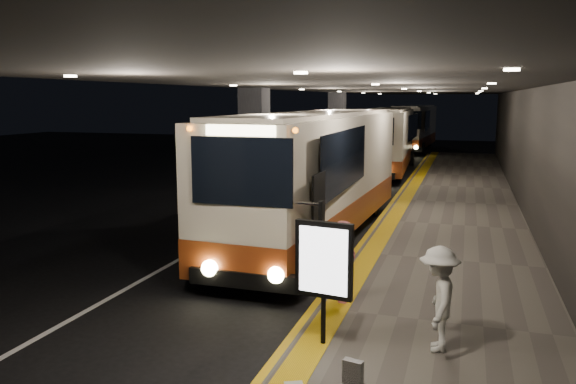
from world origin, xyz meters
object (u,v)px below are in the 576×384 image
Objects in this scene: info_sign at (324,262)px; stanchion_post at (323,296)px; passenger_boarding at (345,261)px; coach_second at (388,143)px; coach_main at (317,181)px; bag_polka at (353,372)px; coach_third at (414,129)px; passenger_waiting_white at (438,299)px.

info_sign reaches higher than stanchion_post.
coach_second is at bearing 12.66° from passenger_boarding.
coach_main reaches higher than bag_polka.
coach_third is (0.12, 14.35, 0.00)m from coach_second.
coach_second is at bearing 96.72° from bag_polka.
stanchion_post is at bearing 111.86° from info_sign.
passenger_waiting_white is at bearing -125.45° from passenger_boarding.
info_sign is at bearing -71.68° from coach_main.
coach_third reaches higher than stanchion_post.
stanchion_post is at bearing -71.53° from coach_main.
info_sign is (2.04, -37.63, -0.14)m from coach_third.
bag_polka is (2.87, -24.39, -1.33)m from coach_second.
coach_second is (-0.14, 16.08, -0.07)m from coach_main.
passenger_boarding is 0.96× the size of passenger_waiting_white.
passenger_waiting_white is at bearing 54.49° from bag_polka.
coach_third is 37.68m from info_sign.
stanchion_post reaches higher than bag_polka.
coach_second reaches higher than passenger_waiting_white.
coach_main is at bearing 27.72° from passenger_boarding.
info_sign reaches higher than passenger_boarding.
coach_second reaches higher than passenger_boarding.
coach_third is 35.65m from passenger_boarding.
coach_second is 22.75m from stanchion_post.
passenger_boarding is at bearing -135.48° from passenger_waiting_white.
passenger_waiting_white reaches higher than passenger_boarding.
coach_third is at bearing 94.06° from bag_polka.
coach_third is at bearing 100.87° from info_sign.
coach_third is at bearing -177.17° from passenger_waiting_white.
coach_third is (-0.02, 30.42, -0.07)m from coach_main.
info_sign is (-0.71, 1.11, 1.19)m from bag_polka.
passenger_waiting_white is 1.87m from info_sign.
coach_second is 14.35m from coach_third.
coach_second is 1.00× the size of coach_third.
coach_main reaches higher than coach_third.
passenger_waiting_white is at bearing -83.26° from coach_second.
info_sign reaches higher than bag_polka.
coach_main reaches higher than stanchion_post.
coach_main reaches higher than info_sign.
coach_main is 7.24× the size of passenger_boarding.
coach_third reaches higher than passenger_boarding.
bag_polka is 1.78m from info_sign.
passenger_waiting_white is (3.92, -22.92, -0.67)m from coach_second.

